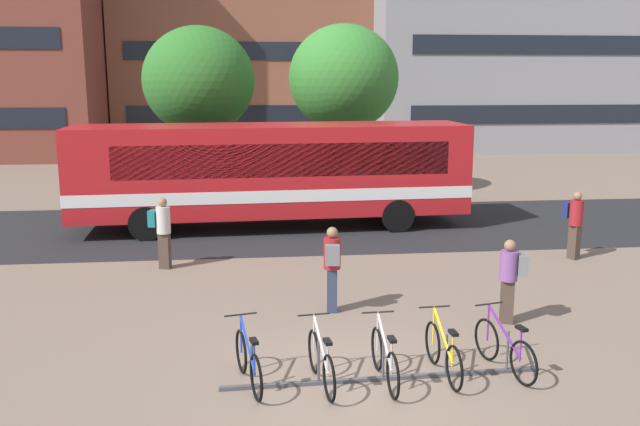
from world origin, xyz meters
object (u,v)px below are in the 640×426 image
at_px(commuter_navy_pack_0, 575,220).
at_px(commuter_grey_pack_3, 510,275).
at_px(parked_bicycle_blue_0, 248,362).
at_px(parked_bicycle_silver_2, 385,360).
at_px(parked_bicycle_silver_1, 321,362).
at_px(commuter_grey_pack_2, 332,264).
at_px(parked_bicycle_yellow_3, 443,353).
at_px(parked_bicycle_purple_4, 504,349).
at_px(street_tree_1, 344,78).
at_px(street_tree_0, 199,81).
at_px(commuter_teal_pack_1, 162,228).
at_px(city_bus, 269,171).

bearing_deg(commuter_navy_pack_0, commuter_grey_pack_3, -63.21).
distance_m(parked_bicycle_blue_0, parked_bicycle_silver_2, 2.09).
xyz_separation_m(parked_bicycle_silver_1, commuter_grey_pack_2, (0.58, 3.30, 0.62)).
height_order(parked_bicycle_yellow_3, parked_bicycle_purple_4, same).
bearing_deg(street_tree_1, street_tree_0, -167.72).
height_order(parked_bicycle_silver_2, commuter_grey_pack_3, commuter_grey_pack_3).
bearing_deg(commuter_teal_pack_1, parked_bicycle_silver_2, -44.59).
distance_m(commuter_grey_pack_2, street_tree_0, 13.24).
bearing_deg(commuter_grey_pack_3, commuter_teal_pack_1, -11.90).
relative_size(commuter_grey_pack_3, street_tree_0, 0.26).
distance_m(city_bus, parked_bicycle_purple_4, 11.61).
bearing_deg(parked_bicycle_silver_1, street_tree_1, -16.21).
distance_m(parked_bicycle_silver_1, parked_bicycle_silver_2, 0.98).
height_order(parked_bicycle_blue_0, commuter_grey_pack_2, commuter_grey_pack_2).
relative_size(city_bus, commuter_grey_pack_3, 7.37).
xyz_separation_m(parked_bicycle_yellow_3, commuter_grey_pack_3, (1.92, 2.17, 0.56)).
distance_m(parked_bicycle_silver_2, commuter_grey_pack_2, 3.39).
relative_size(parked_bicycle_blue_0, commuter_navy_pack_0, 0.96).
bearing_deg(city_bus, parked_bicycle_yellow_3, 99.49).
relative_size(parked_bicycle_blue_0, parked_bicycle_silver_2, 0.98).
bearing_deg(parked_bicycle_purple_4, parked_bicycle_silver_1, 80.77).
bearing_deg(parked_bicycle_blue_0, street_tree_1, -25.51).
bearing_deg(street_tree_0, commuter_teal_pack_1, -92.78).
bearing_deg(city_bus, commuter_teal_pack_1, 55.04).
relative_size(parked_bicycle_yellow_3, commuter_grey_pack_2, 0.99).
xyz_separation_m(parked_bicycle_silver_2, commuter_grey_pack_2, (-0.40, 3.31, 0.62)).
relative_size(parked_bicycle_silver_1, parked_bicycle_silver_2, 1.00).
distance_m(parked_bicycle_blue_0, street_tree_0, 16.13).
xyz_separation_m(parked_bicycle_blue_0, parked_bicycle_purple_4, (4.08, 0.08, 0.00)).
relative_size(parked_bicycle_yellow_3, parked_bicycle_purple_4, 1.02).
bearing_deg(commuter_grey_pack_2, parked_bicycle_silver_1, 175.89).
xyz_separation_m(commuter_grey_pack_2, street_tree_1, (2.12, 13.52, 3.56)).
relative_size(parked_bicycle_blue_0, parked_bicycle_purple_4, 1.00).
relative_size(commuter_teal_pack_1, commuter_grey_pack_2, 1.01).
height_order(commuter_grey_pack_2, street_tree_1, street_tree_1).
height_order(parked_bicycle_yellow_3, commuter_grey_pack_3, commuter_grey_pack_3).
relative_size(parked_bicycle_silver_2, parked_bicycle_yellow_3, 1.00).
height_order(commuter_navy_pack_0, commuter_grey_pack_2, commuter_navy_pack_0).
bearing_deg(commuter_navy_pack_0, parked_bicycle_silver_2, -68.43).
bearing_deg(parked_bicycle_blue_0, parked_bicycle_silver_2, -106.27).
bearing_deg(parked_bicycle_yellow_3, commuter_navy_pack_0, -42.33).
bearing_deg(street_tree_1, parked_bicycle_purple_4, -89.06).
xyz_separation_m(parked_bicycle_silver_1, parked_bicycle_silver_2, (0.98, -0.01, 0.00)).
height_order(parked_bicycle_yellow_3, commuter_teal_pack_1, commuter_teal_pack_1).
relative_size(parked_bicycle_yellow_3, street_tree_0, 0.27).
xyz_separation_m(city_bus, street_tree_0, (-2.34, 4.41, 2.71)).
height_order(commuter_navy_pack_0, commuter_teal_pack_1, commuter_teal_pack_1).
xyz_separation_m(parked_bicycle_yellow_3, street_tree_0, (-4.68, 15.49, 4.10)).
relative_size(city_bus, parked_bicycle_yellow_3, 7.03).
distance_m(city_bus, commuter_teal_pack_1, 5.20).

